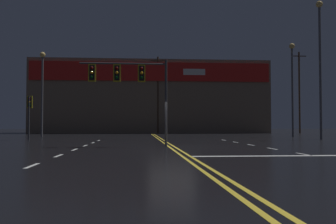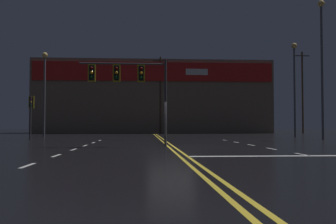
# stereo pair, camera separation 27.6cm
# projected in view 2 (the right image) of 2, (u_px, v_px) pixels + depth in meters

# --- Properties ---
(ground_plane) EXTENTS (200.00, 200.00, 0.00)m
(ground_plane) POSITION_uv_depth(u_px,v_px,m) (172.00, 147.00, 20.19)
(ground_plane) COLOR black
(road_markings) EXTENTS (14.53, 60.00, 0.01)m
(road_markings) POSITION_uv_depth(u_px,v_px,m) (191.00, 148.00, 19.11)
(road_markings) COLOR gold
(road_markings) RESTS_ON ground
(traffic_signal_median) EXTENTS (4.91, 0.36, 4.90)m
(traffic_signal_median) POSITION_uv_depth(u_px,v_px,m) (127.00, 78.00, 21.03)
(traffic_signal_median) COLOR #38383D
(traffic_signal_median) RESTS_ON ground
(traffic_signal_corner_northwest) EXTENTS (0.42, 0.36, 3.53)m
(traffic_signal_corner_northwest) POSITION_uv_depth(u_px,v_px,m) (31.00, 108.00, 29.97)
(traffic_signal_corner_northwest) COLOR #38383D
(traffic_signal_corner_northwest) RESTS_ON ground
(streetlight_near_left) EXTENTS (0.56, 0.56, 9.50)m
(streetlight_near_left) POSITION_uv_depth(u_px,v_px,m) (294.00, 77.00, 37.69)
(streetlight_near_left) COLOR #59595E
(streetlight_near_left) RESTS_ON ground
(streetlight_near_right) EXTENTS (0.56, 0.56, 8.67)m
(streetlight_near_right) POSITION_uv_depth(u_px,v_px,m) (45.00, 82.00, 38.25)
(streetlight_near_right) COLOR #59595E
(streetlight_near_right) RESTS_ON ground
(streetlight_median_approach) EXTENTS (0.56, 0.56, 11.60)m
(streetlight_median_approach) POSITION_uv_depth(u_px,v_px,m) (322.00, 53.00, 31.01)
(streetlight_median_approach) COLOR #59595E
(streetlight_median_approach) RESTS_ON ground
(building_backdrop) EXTENTS (35.13, 10.23, 10.77)m
(building_backdrop) POSITION_uv_depth(u_px,v_px,m) (153.00, 98.00, 58.63)
(building_backdrop) COLOR #7A6651
(building_backdrop) RESTS_ON ground
(utility_pole_row) EXTENTS (47.22, 0.26, 12.06)m
(utility_pole_row) POSITION_uv_depth(u_px,v_px,m) (162.00, 93.00, 53.77)
(utility_pole_row) COLOR #4C3828
(utility_pole_row) RESTS_ON ground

